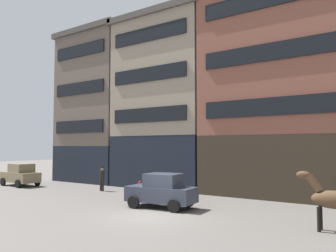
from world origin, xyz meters
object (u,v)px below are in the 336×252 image
sedan_dark (21,175)px  sedan_light (162,191)px  pedestrian_officer (102,178)px  fire_hydrant_curbside (140,187)px  draft_horse (332,199)px

sedan_dark → sedan_light: (15.47, -1.42, 0.00)m
pedestrian_officer → fire_hydrant_curbside: (2.86, 0.90, -0.55)m
sedan_dark → fire_hydrant_curbside: size_ratio=4.55×
draft_horse → fire_hydrant_curbside: bearing=161.7°
sedan_dark → fire_hydrant_curbside: (10.74, 2.49, -0.49)m
pedestrian_officer → fire_hydrant_curbside: 3.05m
draft_horse → sedan_light: (-8.38, 0.42, -0.36)m
sedan_light → fire_hydrant_curbside: sedan_light is taller
sedan_dark → pedestrian_officer: sedan_dark is taller
sedan_light → pedestrian_officer: size_ratio=2.15×
sedan_dark → fire_hydrant_curbside: sedan_dark is taller
fire_hydrant_curbside → pedestrian_officer: bearing=-162.5°
sedan_light → pedestrian_officer: sedan_light is taller
sedan_dark → pedestrian_officer: bearing=11.4°
draft_horse → pedestrian_officer: size_ratio=1.31×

